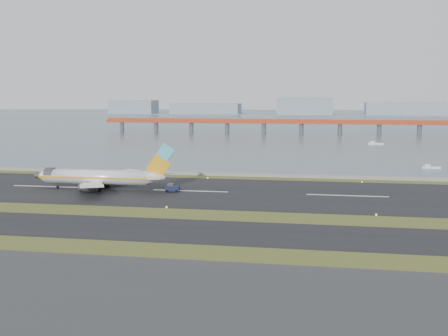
{
  "coord_description": "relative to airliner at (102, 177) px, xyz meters",
  "views": [
    {
      "loc": [
        33.82,
        -110.28,
        24.85
      ],
      "look_at": [
        10.35,
        22.0,
        7.38
      ],
      "focal_mm": 45.0,
      "sensor_mm": 36.0,
      "label": 1
    }
  ],
  "objects": [
    {
      "name": "seawall",
      "position": [
        23.23,
        32.59,
        -2.96
      ],
      "size": [
        1000.0,
        2.5,
        1.0
      ],
      "primitive_type": "cube",
      "color": "gray",
      "rests_on": "ground"
    },
    {
      "name": "taxiway_strip",
      "position": [
        23.23,
        -39.41,
        -3.41
      ],
      "size": [
        1000.0,
        18.0,
        0.1
      ],
      "primitive_type": "cube",
      "color": "black",
      "rests_on": "ground"
    },
    {
      "name": "far_shoreline",
      "position": [
        36.85,
        592.59,
        2.61
      ],
      "size": [
        1400.0,
        80.0,
        60.5
      ],
      "color": "gray",
      "rests_on": "ground"
    },
    {
      "name": "bay_water",
      "position": [
        23.23,
        432.59,
        -3.46
      ],
      "size": [
        1400.0,
        800.0,
        1.3
      ],
      "primitive_type": "cube",
      "color": "#445462",
      "rests_on": "ground"
    },
    {
      "name": "airliner",
      "position": [
        0.0,
        0.0,
        0.0
      ],
      "size": [
        38.52,
        32.89,
        12.8
      ],
      "color": "white",
      "rests_on": "ground"
    },
    {
      "name": "workboat_near",
      "position": [
        93.28,
        61.12,
        -2.99
      ],
      "size": [
        6.12,
        1.96,
        1.48
      ],
      "rotation": [
        0.0,
        0.0,
        0.01
      ],
      "color": "silver",
      "rests_on": "ground"
    },
    {
      "name": "apron_strip",
      "position": [
        23.23,
        -82.41,
        -3.41
      ],
      "size": [
        1000.0,
        50.0,
        0.1
      ],
      "primitive_type": "cube",
      "color": "#323234",
      "rests_on": "ground"
    },
    {
      "name": "ground",
      "position": [
        23.23,
        -27.41,
        -3.46
      ],
      "size": [
        1000.0,
        1000.0,
        0.0
      ],
      "primitive_type": "plane",
      "color": "#3B491A",
      "rests_on": "ground"
    },
    {
      "name": "workboat_far",
      "position": [
        82.98,
        154.12,
        -2.88
      ],
      "size": [
        7.69,
        2.82,
        1.84
      ],
      "rotation": [
        0.0,
        0.0,
        -0.06
      ],
      "color": "silver",
      "rests_on": "ground"
    },
    {
      "name": "pushback_tug",
      "position": [
        18.95,
        0.33,
        -2.34
      ],
      "size": [
        3.79,
        2.48,
        2.3
      ],
      "rotation": [
        0.0,
        0.0,
        0.11
      ],
      "color": "#131B36",
      "rests_on": "ground"
    },
    {
      "name": "red_pier",
      "position": [
        43.23,
        222.59,
        3.82
      ],
      "size": [
        260.0,
        5.0,
        10.2
      ],
      "color": "#A0371B",
      "rests_on": "ground"
    },
    {
      "name": "runway_strip",
      "position": [
        23.23,
        2.59,
        -3.41
      ],
      "size": [
        1000.0,
        45.0,
        0.1
      ],
      "primitive_type": "cube",
      "color": "black",
      "rests_on": "ground"
    }
  ]
}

